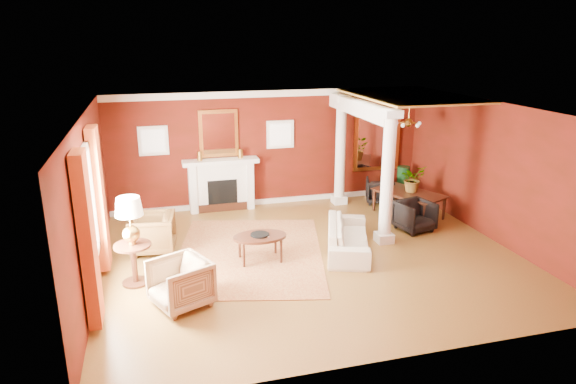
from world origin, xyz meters
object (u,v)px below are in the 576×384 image
object	(u,v)px
armchair_leopard	(152,231)
coffee_table	(260,238)
dining_table	(410,197)
side_table	(130,226)
sofa	(348,232)
armchair_stripe	(180,281)

from	to	relation	value
armchair_leopard	coffee_table	distance (m)	2.23
armchair_leopard	dining_table	bearing A→B (deg)	104.13
armchair_leopard	coffee_table	bearing A→B (deg)	71.62
coffee_table	dining_table	distance (m)	4.36
side_table	dining_table	xyz separation A→B (m)	(6.37, 2.00, -0.63)
sofa	side_table	world-z (taller)	side_table
sofa	coffee_table	bearing A→B (deg)	110.37
dining_table	armchair_leopard	bearing A→B (deg)	71.21
armchair_stripe	coffee_table	size ratio (longest dim) A/B	0.83
armchair_leopard	sofa	bearing A→B (deg)	83.71
sofa	armchair_leopard	distance (m)	3.94
armchair_leopard	coffee_table	xyz separation A→B (m)	(2.00, -0.99, 0.04)
coffee_table	side_table	bearing A→B (deg)	-171.19
side_table	armchair_stripe	bearing A→B (deg)	-53.41
armchair_leopard	coffee_table	world-z (taller)	armchair_leopard
coffee_table	dining_table	size ratio (longest dim) A/B	0.63
armchair_stripe	dining_table	bearing A→B (deg)	93.44
armchair_stripe	sofa	bearing A→B (deg)	87.27
coffee_table	side_table	world-z (taller)	side_table
sofa	armchair_stripe	bearing A→B (deg)	131.53
armchair_leopard	armchair_stripe	world-z (taller)	armchair_leopard
sofa	side_table	xyz separation A→B (m)	(-4.15, -0.38, 0.69)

